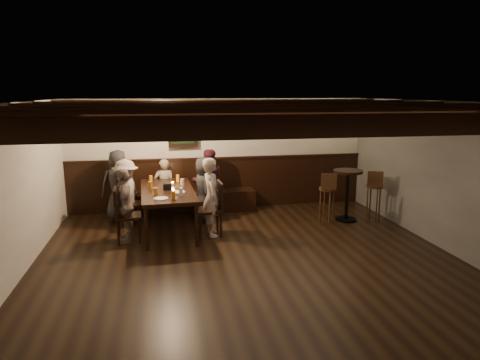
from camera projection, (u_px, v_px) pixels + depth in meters
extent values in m
plane|color=black|center=(254.00, 269.00, 6.26)|extent=(7.00, 7.00, 0.00)
plane|color=black|center=(255.00, 103.00, 5.77)|extent=(7.00, 7.00, 0.00)
plane|color=beige|center=(220.00, 154.00, 9.38)|extent=(6.50, 0.00, 6.50)
plane|color=#484846|center=(460.00, 180.00, 6.60)|extent=(0.00, 7.00, 7.00)
plane|color=beige|center=(5.00, 200.00, 5.42)|extent=(0.00, 7.00, 7.00)
cube|color=black|center=(220.00, 183.00, 9.47)|extent=(6.50, 0.08, 1.10)
cube|color=black|center=(185.00, 202.00, 9.14)|extent=(3.00, 0.45, 0.45)
cube|color=black|center=(183.00, 130.00, 9.03)|extent=(0.62, 0.12, 0.72)
cube|color=black|center=(183.00, 130.00, 8.96)|extent=(0.50, 0.02, 0.58)
cube|color=black|center=(345.00, 126.00, 3.00)|extent=(6.50, 0.10, 0.16)
cube|color=black|center=(295.00, 116.00, 4.11)|extent=(6.50, 0.10, 0.16)
cube|color=black|center=(265.00, 111.00, 5.23)|extent=(6.50, 0.10, 0.16)
cube|color=black|center=(246.00, 108.00, 6.34)|extent=(6.50, 0.10, 0.16)
cube|color=black|center=(233.00, 105.00, 7.46)|extent=(6.50, 0.10, 0.16)
cube|color=black|center=(223.00, 103.00, 8.58)|extent=(6.50, 0.10, 0.16)
sphere|color=#FFE099|center=(80.00, 111.00, 8.08)|extent=(0.07, 0.07, 0.07)
sphere|color=#FFE099|center=(154.00, 110.00, 8.33)|extent=(0.07, 0.07, 0.07)
sphere|color=#FFE099|center=(224.00, 110.00, 8.58)|extent=(0.07, 0.07, 0.07)
sphere|color=#FFE099|center=(289.00, 109.00, 8.83)|extent=(0.07, 0.07, 0.07)
sphere|color=#FFE099|center=(351.00, 109.00, 9.08)|extent=(0.07, 0.07, 0.07)
cube|color=black|center=(167.00, 191.00, 7.85)|extent=(1.03, 2.13, 0.06)
cylinder|color=black|center=(146.00, 229.00, 6.90)|extent=(0.06, 0.06, 0.72)
cylinder|color=black|center=(145.00, 200.00, 8.78)|extent=(0.06, 0.06, 0.72)
cylinder|color=black|center=(197.00, 226.00, 7.08)|extent=(0.06, 0.06, 0.72)
cylinder|color=black|center=(185.00, 198.00, 8.96)|extent=(0.06, 0.06, 0.72)
cube|color=black|center=(130.00, 204.00, 8.19)|extent=(0.43, 0.43, 0.05)
cube|color=black|center=(119.00, 192.00, 8.10)|extent=(0.06, 0.41, 0.45)
cube|color=black|center=(128.00, 216.00, 7.33)|extent=(0.45, 0.45, 0.05)
cube|color=black|center=(116.00, 202.00, 7.24)|extent=(0.06, 0.43, 0.47)
cube|color=black|center=(202.00, 201.00, 8.51)|extent=(0.42, 0.42, 0.05)
cube|color=black|center=(211.00, 188.00, 8.50)|extent=(0.05, 0.40, 0.44)
cube|color=black|center=(209.00, 210.00, 7.64)|extent=(0.46, 0.46, 0.05)
cube|color=black|center=(220.00, 195.00, 7.63)|extent=(0.06, 0.45, 0.49)
imported|color=#242427|center=(119.00, 185.00, 8.52)|extent=(0.72, 0.48, 1.43)
imported|color=gray|center=(164.00, 187.00, 8.89)|extent=(0.45, 0.30, 1.19)
imported|color=#4C1A26|center=(208.00, 182.00, 8.92)|extent=(0.69, 0.55, 1.38)
imported|color=gray|center=(126.00, 193.00, 8.14)|extent=(0.52, 0.86, 1.30)
imported|color=gray|center=(125.00, 206.00, 7.28)|extent=(0.34, 0.76, 1.28)
imported|color=black|center=(204.00, 189.00, 8.47)|extent=(0.44, 0.65, 1.29)
imported|color=#B1A196|center=(212.00, 197.00, 7.60)|extent=(0.36, 0.53, 1.41)
cylinder|color=#BF7219|center=(151.00, 179.00, 8.44)|extent=(0.07, 0.07, 0.14)
cylinder|color=#BF7219|center=(178.00, 178.00, 8.51)|extent=(0.07, 0.07, 0.14)
cylinder|color=#BF7219|center=(150.00, 185.00, 7.86)|extent=(0.07, 0.07, 0.14)
cylinder|color=silver|center=(182.00, 183.00, 8.09)|extent=(0.07, 0.07, 0.14)
cylinder|color=#BF7219|center=(156.00, 192.00, 7.35)|extent=(0.07, 0.07, 0.14)
cylinder|color=silver|center=(181.00, 192.00, 7.35)|extent=(0.07, 0.07, 0.14)
cylinder|color=#BF7219|center=(173.00, 196.00, 7.08)|extent=(0.07, 0.07, 0.14)
cylinder|color=white|center=(161.00, 198.00, 7.14)|extent=(0.24, 0.24, 0.01)
cylinder|color=white|center=(179.00, 192.00, 7.60)|extent=(0.24, 0.24, 0.01)
cube|color=black|center=(167.00, 187.00, 7.79)|extent=(0.15, 0.10, 0.12)
cylinder|color=beige|center=(173.00, 184.00, 8.15)|extent=(0.05, 0.05, 0.05)
cylinder|color=black|center=(346.00, 219.00, 8.63)|extent=(0.42, 0.42, 0.04)
cylinder|color=black|center=(347.00, 196.00, 8.53)|extent=(0.07, 0.07, 0.96)
cylinder|color=black|center=(348.00, 171.00, 8.43)|extent=(0.58, 0.58, 0.05)
cylinder|color=#342210|center=(328.00, 189.00, 8.20)|extent=(0.33, 0.33, 0.05)
cube|color=#342210|center=(329.00, 182.00, 8.02)|extent=(0.29, 0.11, 0.31)
cylinder|color=#342210|center=(374.00, 186.00, 8.43)|extent=(0.33, 0.33, 0.05)
cube|color=#342210|center=(375.00, 179.00, 8.25)|extent=(0.27, 0.15, 0.31)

